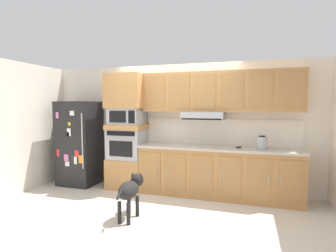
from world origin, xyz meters
TOP-DOWN VIEW (x-y plane):
  - ground_plane at (0.00, 0.00)m, footprint 9.60×9.60m
  - back_kitchen_wall at (0.00, 1.11)m, footprint 6.20×0.12m
  - side_panel_left at (-2.80, 0.00)m, footprint 0.12×7.10m
  - refrigerator at (-2.05, 0.68)m, footprint 0.76×0.73m
  - oven_base_cabinet at (-0.96, 0.75)m, footprint 0.74×0.62m
  - built_in_oven at (-0.96, 0.75)m, footprint 0.70×0.62m
  - appliance_mid_shelf at (-0.96, 0.75)m, footprint 0.74×0.62m
  - microwave at (-0.96, 0.75)m, footprint 0.64×0.54m
  - appliance_upper_cabinet at (-0.96, 0.75)m, footprint 0.74×0.62m
  - lower_cabinet_run at (0.86, 0.75)m, footprint 2.89×0.63m
  - countertop_slab at (0.86, 0.75)m, footprint 2.93×0.64m
  - backsplash_panel at (0.86, 1.04)m, footprint 2.93×0.02m
  - upper_cabinet_with_hood at (0.84, 0.87)m, footprint 2.89×0.48m
  - screwdriver at (1.24, 0.72)m, footprint 0.17×0.17m
  - electric_kettle at (1.62, 0.70)m, footprint 0.17×0.17m
  - dog at (-0.26, -0.58)m, footprint 0.26×0.81m

SIDE VIEW (x-z plane):
  - ground_plane at x=0.00m, z-range 0.00..0.00m
  - oven_base_cabinet at x=-0.96m, z-range 0.00..0.60m
  - dog at x=-0.26m, z-range 0.11..0.75m
  - lower_cabinet_run at x=0.86m, z-range 0.00..0.88m
  - refrigerator at x=-2.05m, z-range 0.00..1.76m
  - countertop_slab at x=0.86m, z-range 0.88..0.92m
  - built_in_oven at x=-0.96m, z-range 0.60..1.20m
  - screwdriver at x=1.24m, z-range 0.92..0.95m
  - electric_kettle at x=1.62m, z-range 0.91..1.15m
  - backsplash_panel at x=0.86m, z-range 0.92..1.42m
  - back_kitchen_wall at x=0.00m, z-range 0.00..2.50m
  - side_panel_left at x=-2.80m, z-range 0.00..2.50m
  - appliance_mid_shelf at x=-0.96m, z-range 1.20..1.30m
  - microwave at x=-0.96m, z-range 1.30..1.62m
  - upper_cabinet_with_hood at x=0.84m, z-range 1.46..2.34m
  - appliance_upper_cabinet at x=-0.96m, z-range 1.62..2.30m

